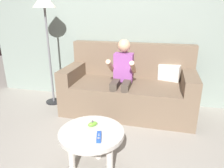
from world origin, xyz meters
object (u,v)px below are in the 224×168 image
Objects in this scene: coffee_table at (92,138)px; game_remote_blue_near_edge at (99,137)px; person_seated_on_couch at (122,75)px; nunchuk_lime at (93,124)px; floor_lamp at (45,9)px; couch at (129,89)px.

game_remote_blue_near_edge is at bearing -42.62° from coffee_table.
person_seated_on_couch is at bearing 87.60° from coffee_table.
person_seated_on_couch is 1.20m from game_remote_blue_near_edge.
coffee_table is at bearing 137.38° from game_remote_blue_near_edge.
nunchuk_lime is 0.06× the size of floor_lamp.
person_seated_on_couch is 0.64× the size of floor_lamp.
game_remote_blue_near_edge reaches higher than coffee_table.
nunchuk_lime is at bearing -95.98° from couch.
person_seated_on_couch reaches higher than nunchuk_lime.
floor_lamp is at bearing 171.71° from person_seated_on_couch.
nunchuk_lime is (-0.06, -1.02, -0.16)m from person_seated_on_couch.
floor_lamp is (-1.19, -0.03, 1.07)m from couch.
nunchuk_lime is (-0.11, 0.17, 0.01)m from game_remote_blue_near_edge.
coffee_table is 3.92× the size of game_remote_blue_near_edge.
coffee_table is at bearing -78.43° from nunchuk_lime.
person_seated_on_couch is 1.13m from coffee_table.
game_remote_blue_near_edge is at bearing -56.60° from nunchuk_lime.
coffee_table is (-0.05, -1.10, -0.25)m from person_seated_on_couch.
floor_lamp is (-1.06, 1.19, 0.96)m from nunchuk_lime.
game_remote_blue_near_edge is 0.20m from nunchuk_lime.
person_seated_on_couch is at bearing -8.29° from floor_lamp.
nunchuk_lime reaches higher than game_remote_blue_near_edge.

